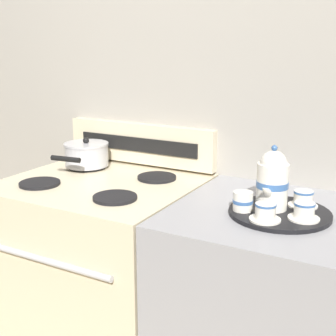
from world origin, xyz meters
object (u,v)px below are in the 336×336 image
(saucepan, at_px, (86,154))
(serving_tray, at_px, (280,213))
(teapot, at_px, (272,180))
(stove, at_px, (103,280))
(teacup_left, at_px, (265,212))
(creamer_jug, at_px, (243,201))
(teacup_right, at_px, (304,211))
(teacup_front, at_px, (303,199))

(saucepan, bearing_deg, serving_tray, -10.31)
(serving_tray, distance_m, teapot, 0.11)
(stove, relative_size, teacup_left, 9.15)
(stove, relative_size, saucepan, 3.21)
(serving_tray, distance_m, creamer_jug, 0.13)
(saucepan, relative_size, creamer_jug, 4.20)
(serving_tray, xyz_separation_m, teacup_left, (-0.02, -0.11, 0.03))
(saucepan, bearing_deg, teapot, -10.22)
(saucepan, xyz_separation_m, teapot, (0.90, -0.16, 0.05))
(teacup_right, xyz_separation_m, creamer_jug, (-0.20, -0.02, 0.00))
(teacup_front, xyz_separation_m, creamer_jug, (-0.17, -0.14, 0.00))
(serving_tray, xyz_separation_m, teapot, (-0.03, 0.01, 0.11))
(saucepan, bearing_deg, stove, -39.01)
(teapot, height_order, teacup_front, teapot)
(teacup_right, xyz_separation_m, teacup_front, (-0.03, 0.12, 0.00))
(teacup_front, distance_m, creamer_jug, 0.21)
(stove, height_order, saucepan, saucepan)
(serving_tray, height_order, creamer_jug, creamer_jug)
(stove, height_order, creamer_jug, creamer_jug)
(serving_tray, bearing_deg, teacup_front, 55.73)
(teapot, bearing_deg, creamer_jug, -141.73)
(teacup_right, distance_m, teacup_front, 0.12)
(teacup_right, height_order, teacup_front, same)
(saucepan, relative_size, serving_tray, 0.85)
(stove, xyz_separation_m, creamer_jug, (0.64, -0.08, 0.49))
(teacup_right, bearing_deg, serving_tray, 156.35)
(serving_tray, height_order, teapot, teapot)
(stove, xyz_separation_m, teapot, (0.72, -0.01, 0.56))
(teapot, height_order, teacup_right, teapot)
(teacup_right, relative_size, teacup_front, 1.00)
(saucepan, xyz_separation_m, teacup_front, (0.99, -0.09, -0.02))
(serving_tray, bearing_deg, teacup_left, -99.00)
(serving_tray, relative_size, teacup_right, 3.37)
(stove, relative_size, serving_tray, 2.72)
(teacup_left, bearing_deg, teacup_front, 68.86)
(stove, relative_size, teacup_right, 9.15)
(stove, xyz_separation_m, saucepan, (-0.18, 0.15, 0.51))
(serving_tray, xyz_separation_m, teacup_front, (0.06, 0.08, 0.03))
(serving_tray, height_order, teacup_left, teacup_left)
(stove, distance_m, teapot, 0.91)
(creamer_jug, bearing_deg, saucepan, 164.88)
(teapot, relative_size, teacup_front, 2.18)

